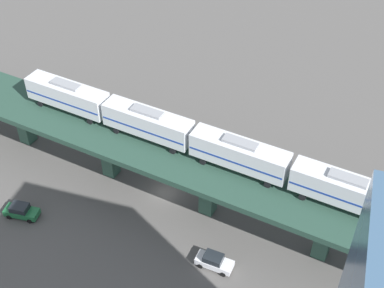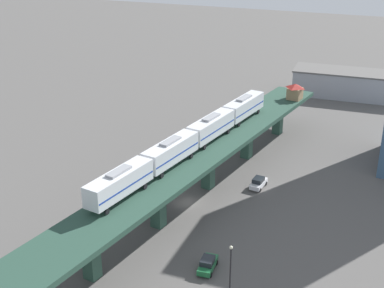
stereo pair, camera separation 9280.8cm
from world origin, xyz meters
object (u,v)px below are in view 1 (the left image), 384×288
Objects in this scene: street_car_white at (214,261)px; delivery_truck at (166,143)px; street_car_green at (21,211)px; subway_train at (192,138)px.

delivery_truck is at bearing -145.31° from street_car_white.
street_car_white is 0.62× the size of delivery_truck.
street_car_green is 21.95m from delivery_truck.
delivery_truck reaches higher than street_car_green.
delivery_truck is (-17.29, 13.49, 0.82)m from street_car_green.
street_car_white is at bearing 34.69° from delivery_truck.
subway_train is at bearing 116.92° from street_car_green.
subway_train is at bearing -149.93° from street_car_white.
delivery_truck is (-17.49, -12.11, 0.82)m from street_car_white.
subway_train is 23.91m from street_car_green.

